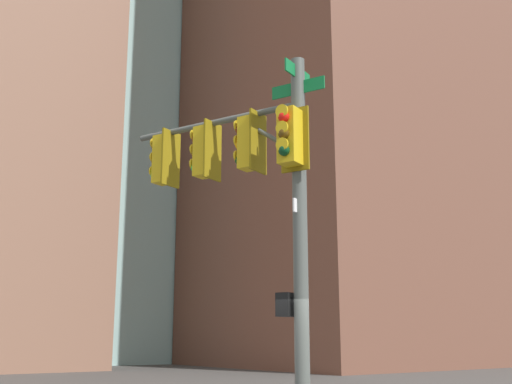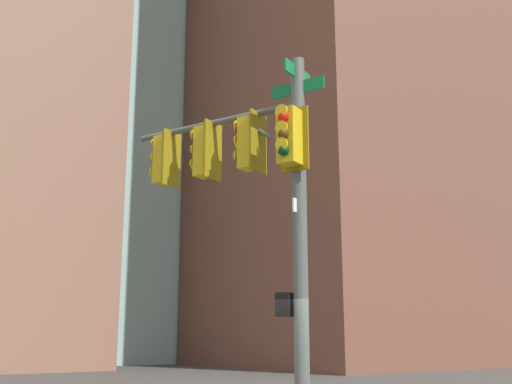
# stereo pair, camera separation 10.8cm
# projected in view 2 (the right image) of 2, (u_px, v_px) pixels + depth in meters

# --- Properties ---
(signal_pole_assembly) EXTENTS (1.85, 4.03, 6.84)m
(signal_pole_assembly) POSITION_uv_depth(u_px,v_px,m) (252.00, 183.00, 11.54)
(signal_pole_assembly) COLOR #4C514C
(signal_pole_assembly) RESTS_ON ground_plane
(building_brick_nearside) EXTENTS (21.31, 17.39, 49.57)m
(building_brick_nearside) POSITION_uv_depth(u_px,v_px,m) (357.00, 42.00, 50.13)
(building_brick_nearside) COLOR brown
(building_brick_nearside) RESTS_ON ground_plane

